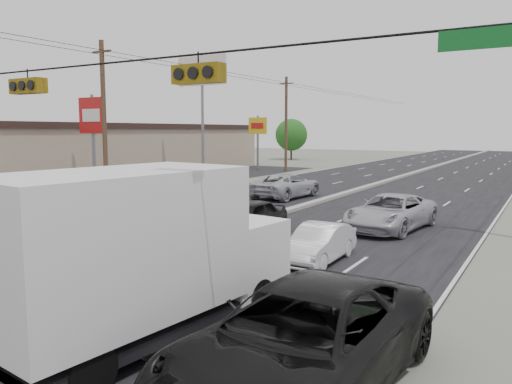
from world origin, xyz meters
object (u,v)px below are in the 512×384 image
black_suv (303,341)px  utility_pole_left_b (104,119)px  pole_sign_mid (93,121)px  pole_sign_billboard (202,79)px  red_sedan (211,251)px  queue_car_a (246,219)px  box_truck (144,254)px  utility_pole_left_c (286,124)px  queue_car_b (319,244)px  oncoming_far (286,186)px  tree_left_far (291,135)px  queue_car_c (391,213)px  pole_sign_far (258,130)px  oncoming_near (180,205)px

black_suv → utility_pole_left_b: bearing=146.7°
pole_sign_mid → pole_sign_billboard: size_ratio=0.64×
black_suv → red_sedan: bearing=139.6°
pole_sign_billboard → queue_car_a: (15.90, -18.24, -8.09)m
box_truck → pole_sign_billboard: bearing=131.3°
utility_pole_left_c → pole_sign_billboard: 12.73m
box_truck → pole_sign_mid: bearing=147.2°
red_sedan → queue_car_a: bearing=114.0°
utility_pole_left_c → queue_car_b: bearing=-60.8°
utility_pole_left_b → box_truck: 23.22m
pole_sign_billboard → oncoming_far: (11.70, -6.51, -8.08)m
tree_left_far → box_truck: tree_left_far is taller
utility_pole_left_c → pole_sign_mid: size_ratio=1.43×
queue_car_a → queue_car_c: 6.61m
tree_left_far → black_suv: (30.75, -60.17, -2.82)m
utility_pole_left_b → pole_sign_far: (-3.50, 25.00, -0.70)m
tree_left_far → box_truck: size_ratio=0.83×
queue_car_b → queue_car_c: (0.50, 6.72, 0.15)m
pole_sign_far → utility_pole_left_c: bearing=0.0°
red_sedan → queue_car_a: queue_car_a is taller
tree_left_far → queue_car_c: tree_left_far is taller
oncoming_near → pole_sign_far: bearing=-68.3°
queue_car_b → oncoming_near: 9.63m
utility_pole_left_b → oncoming_far: utility_pole_left_b is taller
queue_car_a → box_truck: bearing=-68.1°
utility_pole_left_c → box_truck: (17.47, -39.94, -3.24)m
pole_sign_mid → oncoming_near: bearing=-26.2°
utility_pole_left_b → pole_sign_far: size_ratio=1.67×
red_sedan → black_suv: size_ratio=0.58×
pole_sign_billboard → tree_left_far: bearing=103.2°
black_suv → queue_car_a: size_ratio=1.42×
oncoming_far → pole_sign_billboard: bearing=-24.7°
box_truck → queue_car_c: 14.44m
red_sedan → queue_car_a: size_ratio=0.83×
pole_sign_far → black_suv: (24.75, -40.17, -3.51)m
queue_car_a → queue_car_b: bearing=-24.7°
pole_sign_far → box_truck: bearing=-62.3°
queue_car_c → pole_sign_mid: bearing=178.2°
pole_sign_billboard → red_sedan: (17.50, -22.89, -8.25)m
pole_sign_far → queue_car_b: (21.59, -32.31, -3.78)m
utility_pole_left_b → red_sedan: size_ratio=2.66×
pole_sign_mid → queue_car_b: (22.59, -10.31, -4.48)m
box_truck → black_suv: bearing=2.9°
box_truck → red_sedan: box_truck is taller
oncoming_far → queue_car_a: bearing=114.2°
utility_pole_left_b → queue_car_a: 15.47m
pole_sign_billboard → black_suv: 37.39m
utility_pole_left_b → box_truck: size_ratio=1.35×
utility_pole_left_c → pole_sign_mid: bearing=-101.6°
box_truck → queue_car_b: 7.76m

